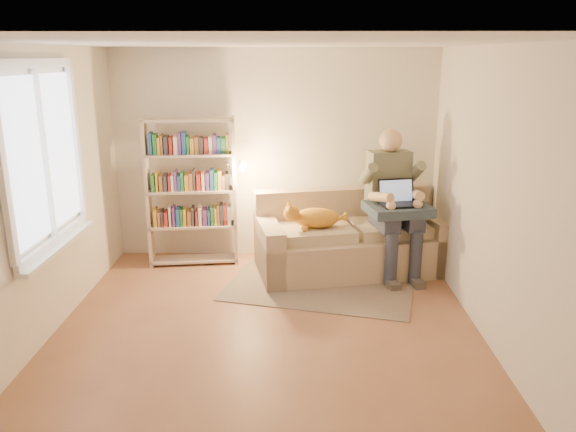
{
  "coord_description": "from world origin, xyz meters",
  "views": [
    {
      "loc": [
        0.26,
        -4.69,
        2.5
      ],
      "look_at": [
        0.18,
        1.0,
        0.87
      ],
      "focal_mm": 35.0,
      "sensor_mm": 36.0,
      "label": 1
    }
  ],
  "objects_px": {
    "bookshelf": "(192,185)",
    "person": "(393,196)",
    "laptop": "(406,198)",
    "sofa": "(350,242)",
    "cat": "(309,218)"
  },
  "relations": [
    {
      "from": "laptop",
      "to": "bookshelf",
      "type": "height_order",
      "value": "bookshelf"
    },
    {
      "from": "laptop",
      "to": "bookshelf",
      "type": "xyz_separation_m",
      "value": [
        -2.51,
        0.4,
        0.05
      ]
    },
    {
      "from": "laptop",
      "to": "person",
      "type": "bearing_deg",
      "value": 118.62
    },
    {
      "from": "person",
      "to": "laptop",
      "type": "height_order",
      "value": "person"
    },
    {
      "from": "sofa",
      "to": "laptop",
      "type": "bearing_deg",
      "value": -31.69
    },
    {
      "from": "sofa",
      "to": "person",
      "type": "distance_m",
      "value": 0.77
    },
    {
      "from": "laptop",
      "to": "bookshelf",
      "type": "relative_size",
      "value": 0.27
    },
    {
      "from": "cat",
      "to": "laptop",
      "type": "bearing_deg",
      "value": -10.23
    },
    {
      "from": "person",
      "to": "cat",
      "type": "distance_m",
      "value": 1.01
    },
    {
      "from": "cat",
      "to": "laptop",
      "type": "relative_size",
      "value": 1.58
    },
    {
      "from": "cat",
      "to": "bookshelf",
      "type": "xyz_separation_m",
      "value": [
        -1.41,
        0.43,
        0.28
      ]
    },
    {
      "from": "sofa",
      "to": "cat",
      "type": "height_order",
      "value": "sofa"
    },
    {
      "from": "bookshelf",
      "to": "person",
      "type": "bearing_deg",
      "value": -12.83
    },
    {
      "from": "sofa",
      "to": "laptop",
      "type": "height_order",
      "value": "laptop"
    },
    {
      "from": "person",
      "to": "cat",
      "type": "bearing_deg",
      "value": 178.66
    }
  ]
}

